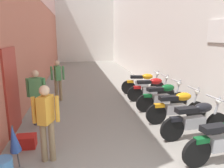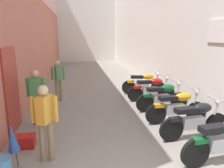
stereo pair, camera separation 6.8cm
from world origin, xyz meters
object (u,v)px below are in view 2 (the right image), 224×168
Objects in this scene: motorcycle_third at (177,106)px; umbrella_leaning at (12,138)px; pedestrian_mid_alley at (36,93)px; motorcycle_fifth at (152,89)px; motorcycle_nearest at (224,139)px; pedestrian_further_down at (58,77)px; plastic_crate at (25,141)px; motorcycle_fourth at (163,96)px; motorcycle_second at (195,119)px; motorcycle_sixth at (144,83)px; pedestrian_by_doorway at (45,118)px.

motorcycle_third reaches higher than umbrella_leaning.
pedestrian_mid_alley is (-3.94, 0.54, 0.42)m from motorcycle_third.
motorcycle_nearest is at bearing -90.00° from motorcycle_fifth.
pedestrian_further_down reaches higher than plastic_crate.
umbrella_leaning is (-3.98, -2.79, 0.18)m from motorcycle_fourth.
motorcycle_second and motorcycle_sixth have the same top height.
motorcycle_nearest is 1.01× the size of motorcycle_sixth.
pedestrian_mid_alley is at bearing 146.67° from motorcycle_nearest.
pedestrian_further_down is at bearing 125.78° from motorcycle_nearest.
pedestrian_further_down is at bearing -174.38° from motorcycle_sixth.
motorcycle_nearest is 3.12m from motorcycle_fourth.
motorcycle_third is at bearing -7.78° from pedestrian_mid_alley.
pedestrian_further_down is 3.73m from plastic_crate.
umbrella_leaning is at bearing 175.29° from motorcycle_nearest.
motorcycle_fifth is 1.18× the size of pedestrian_further_down.
umbrella_leaning is (-3.98, -4.92, 0.18)m from motorcycle_sixth.
pedestrian_by_doorway reaches higher than motorcycle_fourth.
motorcycle_fifth is at bearing -10.77° from pedestrian_further_down.
motorcycle_sixth is at bearing 90.01° from motorcycle_fifth.
motorcycle_nearest is at bearing -33.33° from pedestrian_mid_alley.
motorcycle_second is at bearing -47.44° from pedestrian_further_down.
motorcycle_third is 1.18× the size of pedestrian_further_down.
pedestrian_further_down is 4.60m from umbrella_leaning.
motorcycle_fifth is at bearing 44.42° from umbrella_leaning.
pedestrian_by_doorway is 4.26m from pedestrian_further_down.
motorcycle_third is at bearing 90.00° from motorcycle_nearest.
motorcycle_nearest is 1.18× the size of pedestrian_by_doorway.
motorcycle_second is at bearing -90.00° from motorcycle_fifth.
motorcycle_third is 4.10m from plastic_crate.
motorcycle_nearest is 1.91× the size of umbrella_leaning.
motorcycle_fifth is 1.18× the size of pedestrian_by_doorway.
pedestrian_by_doorway reaches higher than motorcycle_nearest.
plastic_crate is at bearing -97.61° from pedestrian_further_down.
motorcycle_fifth is at bearing -89.99° from motorcycle_sixth.
pedestrian_further_down is at bearing 132.56° from motorcycle_second.
umbrella_leaning is at bearing -91.07° from pedestrian_mid_alley.
motorcycle_sixth is 5.66m from plastic_crate.
motorcycle_nearest is 2.05m from motorcycle_third.
plastic_crate is (-4.02, 0.23, -0.36)m from motorcycle_second.
pedestrian_mid_alley is 1.53m from plastic_crate.
pedestrian_further_down is (-3.53, -0.35, 0.42)m from motorcycle_sixth.
motorcycle_second is 4.20× the size of plastic_crate.
motorcycle_fifth is 1.18× the size of pedestrian_mid_alley.
pedestrian_mid_alley is at bearing -157.41° from motorcycle_fifth.
pedestrian_further_down reaches higher than motorcycle_third.
plastic_crate is 1.09m from umbrella_leaning.
pedestrian_by_doorway is at bearing 30.47° from umbrella_leaning.
pedestrian_by_doorway and pedestrian_mid_alley have the same top height.
motorcycle_fifth reaches higher than umbrella_leaning.
pedestrian_mid_alley reaches higher than motorcycle_third.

